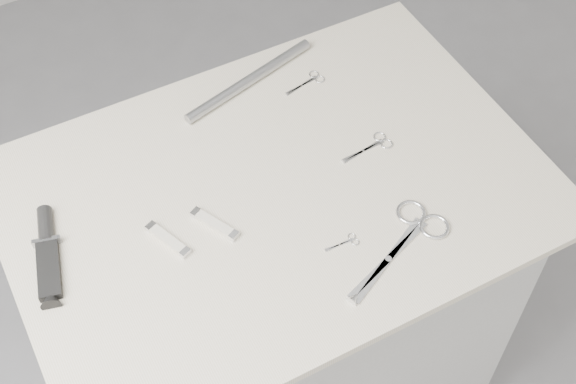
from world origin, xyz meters
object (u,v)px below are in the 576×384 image
large_shears (411,233)px  pocket_knife_b (214,224)px  pocket_knife_a (168,239)px  embroidery_scissors_b (309,81)px  tiny_scissors (346,242)px  embroidery_scissors_a (374,145)px  sheathed_knife (47,249)px  metal_rail (249,80)px  plinth (279,312)px

large_shears → pocket_knife_b: (-0.30, 0.18, 0.00)m
large_shears → pocket_knife_a: 0.43m
embroidery_scissors_b → large_shears: bearing=-104.8°
tiny_scissors → embroidery_scissors_a: bearing=48.6°
large_shears → embroidery_scissors_b: (0.03, 0.42, -0.00)m
sheathed_knife → embroidery_scissors_a: bearing=-81.0°
embroidery_scissors_a → pocket_knife_a: (-0.44, -0.02, 0.00)m
sheathed_knife → embroidery_scissors_b: bearing=-61.5°
embroidery_scissors_a → sheathed_knife: sheathed_knife is taller
pocket_knife_b → embroidery_scissors_a: bearing=-112.1°
embroidery_scissors_a → metal_rail: (-0.14, 0.27, 0.01)m
plinth → embroidery_scissors_b: size_ratio=9.52×
tiny_scissors → sheathed_knife: 0.53m
large_shears → embroidery_scissors_b: 0.43m
embroidery_scissors_a → embroidery_scissors_b: same height
embroidery_scissors_b → pocket_knife_a: pocket_knife_a is taller
plinth → metal_rail: (0.08, 0.27, 0.48)m
large_shears → sheathed_knife: bearing=132.3°
embroidery_scissors_b → sheathed_knife: bearing=-176.9°
pocket_knife_a → pocket_knife_b: bearing=-117.3°
metal_rail → embroidery_scissors_b: bearing=-25.1°
large_shears → metal_rail: 0.48m
embroidery_scissors_b → plinth: bearing=-142.3°
plinth → tiny_scissors: 0.50m
embroidery_scissors_a → embroidery_scissors_b: bearing=91.1°
tiny_scissors → pocket_knife_b: pocket_knife_b is taller
large_shears → pocket_knife_b: pocket_knife_b is taller
embroidery_scissors_a → tiny_scissors: 0.24m
metal_rail → pocket_knife_b: bearing=-126.2°
embroidery_scissors_a → tiny_scissors: (-0.16, -0.17, -0.00)m
plinth → embroidery_scissors_a: (0.22, 0.01, 0.47)m
large_shears → metal_rail: metal_rail is taller
pocket_knife_a → pocket_knife_b: (0.09, -0.01, 0.00)m
large_shears → embroidery_scissors_a: bearing=52.8°
large_shears → embroidery_scissors_b: large_shears is taller
embroidery_scissors_a → sheathed_knife: bearing=168.9°
pocket_knife_b → metal_rail: bearing=-62.8°
tiny_scissors → pocket_knife_a: pocket_knife_a is taller
embroidery_scissors_a → pocket_knife_a: size_ratio=1.12×
large_shears → embroidery_scissors_b: size_ratio=2.56×
large_shears → sheathed_knife: (-0.59, 0.27, 0.00)m
plinth → metal_rail: bearing=73.8°
tiny_scissors → pocket_knife_b: (-0.19, 0.14, 0.01)m
sheathed_knife → metal_rail: bearing=-53.1°
embroidery_scissors_b → embroidery_scissors_a: bearing=-94.2°
large_shears → pocket_knife_a: (-0.39, 0.19, 0.00)m
pocket_knife_a → metal_rail: size_ratio=0.30×
embroidery_scissors_a → metal_rail: size_ratio=0.34×
large_shears → tiny_scissors: size_ratio=3.76×
plinth → sheathed_knife: bearing=171.2°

